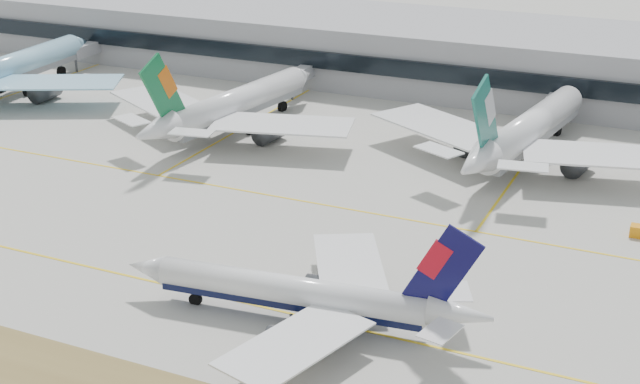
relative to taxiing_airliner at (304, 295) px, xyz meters
The scene contains 6 objects.
ground 14.00m from the taxiing_airliner, 152.35° to the left, with size 3000.00×3000.00×0.00m, color #A09E95.
taxiing_airliner is the anchor object (origin of this frame).
widebody_korean 128.25m from the taxiing_airliner, 148.42° to the left, with size 63.71×62.43×22.75m.
widebody_eva 79.46m from the taxiing_airliner, 126.22° to the left, with size 59.32×58.46×21.30m.
widebody_cathay 72.59m from the taxiing_airliner, 80.37° to the left, with size 61.26×60.45×22.04m.
terminal 121.71m from the taxiing_airliner, 95.61° to the left, with size 280.00×43.10×15.00m.
Camera 1 is at (54.82, -95.15, 57.49)m, focal length 50.00 mm.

